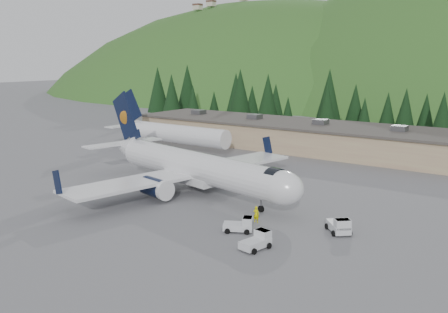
% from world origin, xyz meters
% --- Properties ---
extents(ground, '(600.00, 600.00, 0.00)m').
position_xyz_m(ground, '(0.00, 0.00, 0.00)').
color(ground, '#5A5A60').
extents(airliner, '(38.13, 36.01, 12.70)m').
position_xyz_m(airliner, '(-1.10, 0.22, 3.38)').
color(airliner, white).
rests_on(airliner, ground).
extents(second_airliner, '(27.50, 11.00, 10.05)m').
position_xyz_m(second_airliner, '(-24.92, 22.00, 3.32)').
color(second_airliner, white).
rests_on(second_airliner, ground).
extents(baggage_tug_a, '(3.37, 2.82, 1.61)m').
position_xyz_m(baggage_tug_a, '(13.05, -9.24, 0.72)').
color(baggage_tug_a, silver).
rests_on(baggage_tug_a, ground).
extents(baggage_tug_b, '(3.45, 3.55, 1.76)m').
position_xyz_m(baggage_tug_b, '(21.60, -3.73, 0.79)').
color(baggage_tug_b, silver).
rests_on(baggage_tug_b, ground).
extents(baggage_tug_c, '(2.37, 3.34, 1.65)m').
position_xyz_m(baggage_tug_c, '(16.89, -12.12, 0.74)').
color(baggage_tug_c, silver).
rests_on(baggage_tug_c, ground).
extents(terminal_building, '(71.00, 17.00, 6.10)m').
position_xyz_m(terminal_building, '(-5.01, 38.00, 2.62)').
color(terminal_building, tan).
rests_on(terminal_building, ground).
extents(ramp_worker, '(0.72, 0.51, 1.85)m').
position_xyz_m(ramp_worker, '(12.76, -5.75, 0.93)').
color(ramp_worker, '#DAD600').
rests_on(ramp_worker, ground).
extents(tree_line, '(111.52, 19.33, 14.48)m').
position_xyz_m(tree_line, '(-11.11, 60.46, 7.46)').
color(tree_line, black).
rests_on(tree_line, ground).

